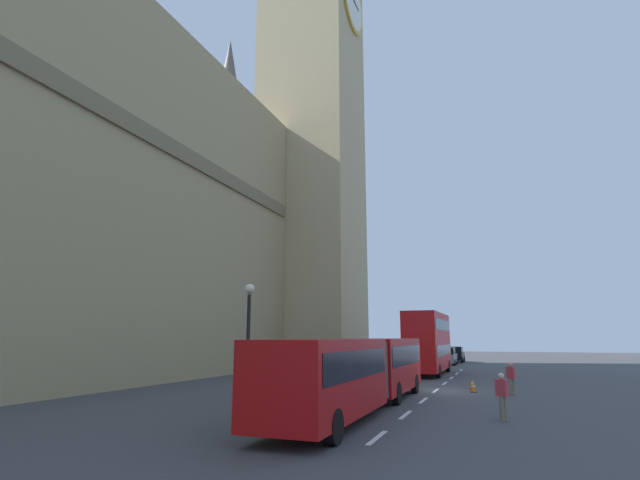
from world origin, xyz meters
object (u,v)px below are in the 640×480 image
Objects in this scene: clock_tower at (312,57)px; pedestrian_near_cones at (502,395)px; double_decker_bus at (428,340)px; traffic_cone_middle at (473,384)px; traffic_cone_west at (474,387)px; sedan_lead at (447,356)px; street_lamp at (248,335)px; articulated_bus at (360,367)px; sedan_trailing at (456,354)px; pedestrian_by_kerb at (511,378)px.

pedestrian_near_cones is (-30.71, -19.59, -36.34)m from clock_tower.
traffic_cone_middle is (-10.46, -3.94, -2.43)m from double_decker_bus.
double_decker_bus reaches higher than traffic_cone_west.
sedan_lead is 7.59× the size of traffic_cone_middle.
street_lamp is (-31.51, -9.48, -34.20)m from clock_tower.
pedestrian_near_cones is at bearing -165.39° from double_decker_bus.
traffic_cone_west is 0.11× the size of street_lamp.
traffic_cone_middle is at bearing -21.03° from articulated_bus.
traffic_cone_west is at bearing -25.47° from articulated_bus.
sedan_trailing is at bearing 6.64° from traffic_cone_middle.
sedan_trailing is at bearing 6.53° from traffic_cone_west.
articulated_bus is at bearing -179.99° from double_decker_bus.
pedestrian_near_cones reaches higher than traffic_cone_west.
sedan_trailing is (11.45, -14.30, -36.34)m from clock_tower.
sedan_trailing is (20.68, -0.31, -1.80)m from double_decker_bus.
sedan_lead is (14.69, 0.06, -1.80)m from double_decker_bus.
articulated_bus is 9.77× the size of pedestrian_near_cones.
articulated_bus is at bearing 158.97° from traffic_cone_middle.
sedan_lead reaches higher than traffic_cone_west.
pedestrian_by_kerb reaches higher than traffic_cone_middle.
traffic_cone_west is at bearing -139.84° from clock_tower.
double_decker_bus reaches higher than pedestrian_near_cones.
street_lamp is (-11.82, 8.44, 2.77)m from traffic_cone_middle.
articulated_bus is at bearing -70.61° from street_lamp.
pedestrian_near_cones is 1.00× the size of pedestrian_by_kerb.
clock_tower reaches higher than traffic_cone_west.
traffic_cone_middle is at bearing 4.44° from traffic_cone_west.
pedestrian_by_kerb is at bearing -38.91° from articulated_bus.
street_lamp reaches higher than traffic_cone_west.
sedan_trailing is at bearing -0.86° from double_decker_bus.
sedan_trailing is at bearing 9.57° from pedestrian_by_kerb.
pedestrian_by_kerb is at bearing -142.82° from traffic_cone_middle.
double_decker_bus is 18.34× the size of traffic_cone_west.
sedan_lead is 7.59× the size of traffic_cone_west.
traffic_cone_west is at bearing 9.33° from pedestrian_near_cones.
sedan_trailing is 31.36m from traffic_cone_middle.
pedestrian_near_cones is at bearing -170.67° from traffic_cone_west.
clock_tower reaches higher than traffic_cone_middle.
traffic_cone_middle is 0.34× the size of pedestrian_near_cones.
traffic_cone_west is at bearing -161.51° from double_decker_bus.
double_decker_bus reaches higher than pedestrian_by_kerb.
pedestrian_by_kerb is (-33.91, -5.72, -0.00)m from sedan_trailing.
clock_tower is 39.30m from sedan_lead.
street_lamp is at bearing 109.39° from articulated_bus.
sedan_trailing is (5.99, -0.38, 0.00)m from sedan_lead.
street_lamp is at bearing 168.57° from double_decker_bus.
clock_tower is at bearing 32.53° from pedestrian_near_cones.
pedestrian_by_kerb is at bearing -118.46° from traffic_cone_west.
street_lamp is at bearing 94.53° from pedestrian_near_cones.
street_lamp is at bearing -163.25° from clock_tower.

